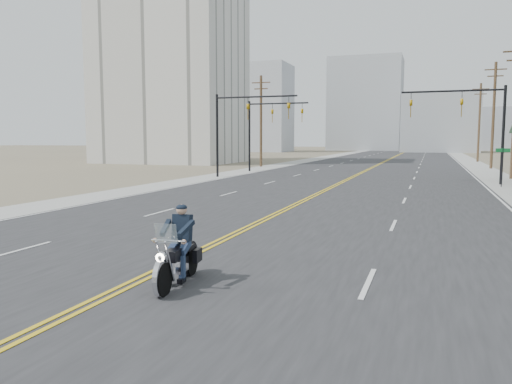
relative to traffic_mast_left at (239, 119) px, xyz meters
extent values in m
plane|color=#776D56|center=(8.98, -32.00, -4.94)|extent=(400.00, 400.00, 0.00)
cube|color=#303033|center=(8.98, 38.00, -4.93)|extent=(20.00, 200.00, 0.01)
cube|color=#A5A5A0|center=(-2.52, 38.00, -4.93)|extent=(3.00, 200.00, 0.01)
cube|color=#A5A5A0|center=(20.48, 38.00, -4.93)|extent=(3.00, 200.00, 0.01)
cylinder|color=black|center=(-2.02, 0.00, -1.44)|extent=(0.20, 0.20, 7.00)
cylinder|color=black|center=(1.48, 0.00, 1.76)|extent=(7.00, 0.14, 0.14)
imported|color=#BF8C0C|center=(0.78, 0.00, 1.11)|extent=(0.21, 0.26, 1.30)
imported|color=#BF8C0C|center=(4.28, 0.00, 1.11)|extent=(0.21, 0.26, 1.30)
cylinder|color=black|center=(19.98, 0.00, -1.44)|extent=(0.20, 0.20, 7.00)
cylinder|color=black|center=(16.48, 0.00, 1.76)|extent=(7.00, 0.14, 0.14)
imported|color=#BF8C0C|center=(17.18, 0.00, 1.11)|extent=(0.21, 0.26, 1.30)
imported|color=#BF8C0C|center=(13.68, 0.00, 1.11)|extent=(0.21, 0.26, 1.30)
cylinder|color=black|center=(-2.02, 8.00, -1.44)|extent=(0.20, 0.20, 7.00)
cylinder|color=black|center=(0.98, 8.00, 1.76)|extent=(6.00, 0.14, 0.14)
imported|color=#BF8C0C|center=(0.38, 8.00, 1.11)|extent=(0.21, 0.26, 1.30)
imported|color=#BF8C0C|center=(3.38, 8.00, 1.11)|extent=(0.21, 0.26, 1.30)
cylinder|color=black|center=(19.78, -2.00, -3.64)|extent=(0.06, 0.06, 2.60)
cube|color=#0C5926|center=(19.78, -2.00, -2.44)|extent=(0.90, 0.03, 0.25)
cylinder|color=brown|center=(21.48, 21.00, 0.81)|extent=(0.30, 0.30, 11.50)
cube|color=brown|center=(21.48, 21.00, 5.76)|extent=(2.20, 0.12, 0.12)
cube|color=brown|center=(21.48, 21.00, 5.06)|extent=(1.60, 0.12, 0.12)
cylinder|color=brown|center=(21.48, 38.00, 0.56)|extent=(0.30, 0.30, 11.00)
cube|color=brown|center=(21.48, 38.00, 5.26)|extent=(2.20, 0.12, 0.12)
cube|color=brown|center=(21.48, 38.00, 4.56)|extent=(1.60, 0.12, 0.12)
cylinder|color=brown|center=(-3.52, 16.00, 0.31)|extent=(0.30, 0.30, 10.50)
cube|color=brown|center=(-3.52, 16.00, 4.76)|extent=(2.20, 0.12, 0.12)
cube|color=brown|center=(-3.52, 16.00, 4.06)|extent=(1.60, 0.12, 0.12)
cube|color=silver|center=(-19.02, 23.00, 10.06)|extent=(18.00, 14.00, 30.00)
cube|color=#B7BCC6|center=(-26.02, 83.00, 6.06)|extent=(14.00, 12.00, 22.00)
cube|color=#ADB2B7|center=(16.98, 93.00, 2.06)|extent=(18.00, 14.00, 14.00)
cube|color=#ADB2B7|center=(-3.02, 108.00, 8.06)|extent=(20.00, 15.00, 26.00)
cube|color=#B7BCC6|center=(33.98, 118.00, 1.06)|extent=(14.00, 14.00, 12.00)
cube|color=#ADB2B7|center=(-41.02, 98.00, 3.06)|extent=(12.00, 12.00, 16.00)
camera|label=1|loc=(15.22, -39.17, -1.68)|focal=35.00mm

